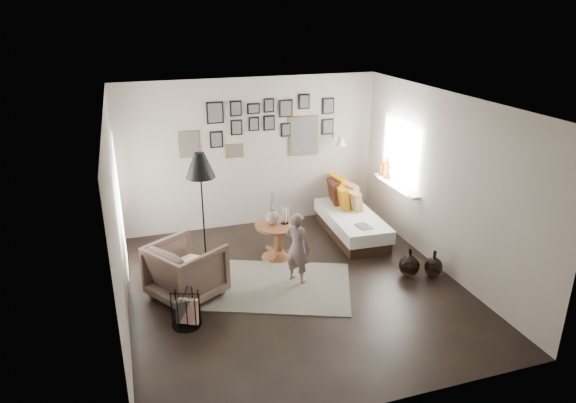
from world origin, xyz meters
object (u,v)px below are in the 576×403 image
object	(u,v)px
vase	(273,215)
armchair	(186,271)
magazine_basket	(186,310)
demijohn_small	(433,267)
child	(297,248)
floor_lamp	(200,170)
pedestal_table	(278,242)
demijohn_large	(409,265)
daybed	(350,219)

from	to	relation	value
vase	armchair	bearing A→B (deg)	-151.88
magazine_basket	demijohn_small	bearing A→B (deg)	1.80
child	floor_lamp	bearing A→B (deg)	18.19
pedestal_table	demijohn_large	xyz separation A→B (m)	(1.63, -1.18, -0.08)
daybed	armchair	bearing A→B (deg)	-155.10
demijohn_large	armchair	bearing A→B (deg)	172.11
pedestal_table	demijohn_small	distance (m)	2.35
armchair	floor_lamp	world-z (taller)	floor_lamp
pedestal_table	child	world-z (taller)	child
armchair	demijohn_small	size ratio (longest dim) A/B	2.10
vase	demijohn_small	world-z (taller)	vase
vase	pedestal_table	bearing A→B (deg)	-14.04
magazine_basket	demijohn_small	size ratio (longest dim) A/B	1.09
pedestal_table	magazine_basket	distance (m)	2.14
demijohn_large	pedestal_table	bearing A→B (deg)	144.18
floor_lamp	demijohn_large	size ratio (longest dim) A/B	3.99
demijohn_large	child	bearing A→B (deg)	166.92
child	magazine_basket	bearing A→B (deg)	72.17
daybed	child	distance (m)	1.90
pedestal_table	demijohn_large	world-z (taller)	pedestal_table
floor_lamp	magazine_basket	world-z (taller)	floor_lamp
vase	armchair	size ratio (longest dim) A/B	0.59
magazine_basket	child	size ratio (longest dim) A/B	0.42
daybed	demijohn_large	xyz separation A→B (m)	(0.20, -1.64, -0.10)
magazine_basket	demijohn_small	world-z (taller)	magazine_basket
floor_lamp	demijohn_small	xyz separation A→B (m)	(3.10, -1.28, -1.39)
demijohn_small	vase	bearing A→B (deg)	147.16
daybed	demijohn_large	bearing A→B (deg)	-80.34
armchair	demijohn_small	world-z (taller)	armchair
vase	magazine_basket	bearing A→B (deg)	-137.00
vase	demijohn_small	distance (m)	2.49
armchair	floor_lamp	size ratio (longest dim) A/B	0.48
daybed	magazine_basket	world-z (taller)	daybed
daybed	magazine_basket	size ratio (longest dim) A/B	4.12
armchair	child	bearing A→B (deg)	-124.68
daybed	vase	bearing A→B (deg)	-161.04
floor_lamp	magazine_basket	xyz separation A→B (m)	(-0.47, -1.39, -1.33)
pedestal_table	vase	bearing A→B (deg)	165.96
pedestal_table	demijohn_large	bearing A→B (deg)	-35.82
vase	child	bearing A→B (deg)	-82.04
daybed	floor_lamp	distance (m)	2.90
pedestal_table	magazine_basket	bearing A→B (deg)	-138.86
daybed	demijohn_small	distance (m)	1.84
demijohn_small	child	size ratio (longest dim) A/B	0.39
vase	demijohn_large	distance (m)	2.16
vase	magazine_basket	xyz separation A→B (m)	(-1.53, -1.43, -0.50)
pedestal_table	magazine_basket	xyz separation A→B (m)	(-1.61, -1.41, -0.04)
magazine_basket	demijohn_large	bearing A→B (deg)	4.10
demijohn_small	demijohn_large	bearing A→B (deg)	159.97
child	armchair	bearing A→B (deg)	49.70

